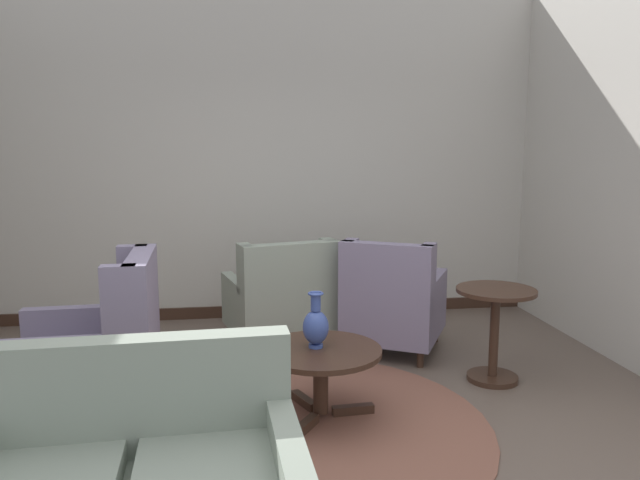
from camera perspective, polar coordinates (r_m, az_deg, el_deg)
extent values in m
plane|color=brown|center=(3.80, -2.76, -19.15)|extent=(8.22, 8.22, 0.00)
cube|color=#BCB7AD|center=(6.28, -5.40, 7.94)|extent=(5.85, 0.08, 3.36)
cube|color=#382319|center=(6.46, -5.16, -6.58)|extent=(5.69, 0.03, 0.12)
cylinder|color=brown|center=(4.06, -3.17, -17.09)|extent=(2.62, 2.62, 0.01)
cylinder|color=#382319|center=(4.01, 0.07, -10.35)|extent=(0.79, 0.79, 0.04)
cylinder|color=#382319|center=(4.08, 0.07, -13.24)|extent=(0.10, 0.10, 0.40)
cube|color=#382319|center=(4.22, 3.10, -15.63)|extent=(0.28, 0.08, 0.07)
cube|color=#382319|center=(4.34, -1.50, -14.86)|extent=(0.17, 0.28, 0.07)
cube|color=#382319|center=(3.99, -1.42, -17.09)|extent=(0.21, 0.26, 0.07)
cylinder|color=#384C93|center=(4.02, -0.40, -9.84)|extent=(0.09, 0.09, 0.02)
ellipsoid|color=#384C93|center=(3.98, -0.40, -8.16)|extent=(0.17, 0.17, 0.22)
cylinder|color=#384C93|center=(3.93, -0.41, -5.83)|extent=(0.07, 0.07, 0.11)
torus|color=#384C93|center=(3.92, -0.41, -5.03)|extent=(0.10, 0.10, 0.02)
cube|color=gray|center=(2.84, -17.10, -13.81)|extent=(1.37, 0.20, 0.52)
cube|color=gray|center=(2.52, -2.83, -20.26)|extent=(0.15, 0.80, 0.23)
cube|color=gray|center=(5.51, -3.88, -6.91)|extent=(1.02, 1.03, 0.28)
cube|color=gray|center=(5.08, -2.69, -3.39)|extent=(0.85, 0.34, 0.55)
cube|color=gray|center=(5.28, 0.79, -2.17)|extent=(0.14, 0.22, 0.42)
cube|color=gray|center=(5.05, -7.01, -2.76)|extent=(0.14, 0.22, 0.42)
cube|color=gray|center=(5.62, -0.46, -4.08)|extent=(0.28, 0.76, 0.19)
cube|color=gray|center=(5.40, -7.83, -4.70)|extent=(0.28, 0.76, 0.19)
cylinder|color=#382319|center=(5.99, -1.77, -7.69)|extent=(0.06, 0.06, 0.14)
cylinder|color=#382319|center=(5.81, -8.16, -8.34)|extent=(0.06, 0.06, 0.14)
cylinder|color=#382319|center=(5.38, 0.81, -9.67)|extent=(0.06, 0.06, 0.14)
cylinder|color=#382319|center=(5.17, -6.30, -10.51)|extent=(0.06, 0.06, 0.14)
cube|color=slate|center=(4.27, -21.16, -12.11)|extent=(0.93, 0.84, 0.31)
cube|color=slate|center=(4.07, -16.27, -5.78)|extent=(0.17, 0.81, 0.65)
cube|color=slate|center=(4.41, -17.04, -3.66)|extent=(0.20, 0.11, 0.50)
cube|color=slate|center=(3.73, -18.22, -6.00)|extent=(0.20, 0.11, 0.50)
cube|color=slate|center=(4.53, -21.18, -7.28)|extent=(0.80, 0.13, 0.24)
cube|color=slate|center=(3.87, -23.08, -10.14)|extent=(0.80, 0.13, 0.24)
cylinder|color=#382319|center=(4.73, -24.81, -13.21)|extent=(0.06, 0.06, 0.14)
cylinder|color=#382319|center=(4.16, -27.04, -16.47)|extent=(0.06, 0.06, 0.14)
cylinder|color=#382319|center=(4.60, -15.60, -13.31)|extent=(0.06, 0.06, 0.14)
cylinder|color=#382319|center=(4.02, -16.41, -16.77)|extent=(0.06, 0.06, 0.14)
cube|color=slate|center=(5.40, 6.99, -7.23)|extent=(1.08, 1.11, 0.29)
cube|color=slate|center=(4.96, 6.12, -3.56)|extent=(0.73, 0.49, 0.57)
cube|color=slate|center=(4.97, 10.09, -2.83)|extent=(0.18, 0.22, 0.43)
cube|color=slate|center=(5.12, 2.80, -2.34)|extent=(0.18, 0.22, 0.43)
cube|color=slate|center=(5.32, 10.64, -4.62)|extent=(0.45, 0.71, 0.24)
cube|color=slate|center=(5.47, 3.80, -4.12)|extent=(0.45, 0.71, 0.24)
cylinder|color=#382319|center=(5.74, 10.72, -8.62)|extent=(0.06, 0.06, 0.14)
cylinder|color=#382319|center=(5.86, 4.88, -8.11)|extent=(0.06, 0.06, 0.14)
cylinder|color=#382319|center=(5.09, 9.36, -10.89)|extent=(0.06, 0.06, 0.14)
cylinder|color=#382319|center=(5.23, 2.79, -10.23)|extent=(0.06, 0.06, 0.14)
cylinder|color=#382319|center=(4.76, 16.16, -4.57)|extent=(0.59, 0.59, 0.03)
cylinder|color=#382319|center=(4.85, 15.97, -8.70)|extent=(0.07, 0.07, 0.69)
cylinder|color=#382319|center=(4.96, 15.81, -12.28)|extent=(0.38, 0.38, 0.04)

